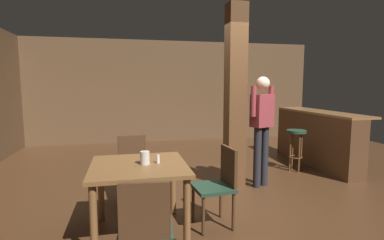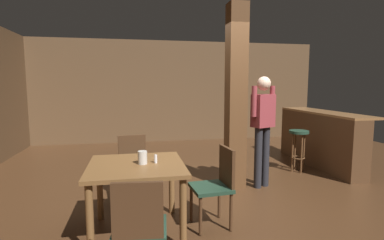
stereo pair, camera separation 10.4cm
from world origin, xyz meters
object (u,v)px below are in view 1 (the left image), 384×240
object	(u,v)px
chair_north	(134,165)
napkin_cup	(145,158)
dining_table	(139,176)
bar_stool_near	(296,140)
chair_south	(146,227)
chair_east	(219,182)
bar_counter	(316,138)
standing_person	(262,123)
salt_shaker	(158,159)

from	to	relation	value
chair_north	napkin_cup	world-z (taller)	napkin_cup
dining_table	chair_north	size ratio (longest dim) A/B	1.12
dining_table	bar_stool_near	world-z (taller)	same
chair_south	chair_north	bearing A→B (deg)	91.13
chair_south	napkin_cup	xyz separation A→B (m)	(0.06, 0.89, 0.33)
bar_stool_near	dining_table	bearing A→B (deg)	-148.96
chair_east	bar_counter	world-z (taller)	bar_counter
standing_person	bar_stool_near	xyz separation A→B (m)	(1.01, 0.65, -0.43)
chair_east	chair_north	world-z (taller)	same
salt_shaker	bar_stool_near	distance (m)	3.27
chair_north	salt_shaker	world-z (taller)	chair_north
dining_table	bar_counter	size ratio (longest dim) A/B	0.43
dining_table	salt_shaker	size ratio (longest dim) A/B	10.99
napkin_cup	chair_south	bearing A→B (deg)	-93.78
napkin_cup	bar_counter	world-z (taller)	bar_counter
dining_table	salt_shaker	world-z (taller)	salt_shaker
standing_person	bar_counter	xyz separation A→B (m)	(1.64, 0.96, -0.46)
chair_north	salt_shaker	bearing A→B (deg)	-75.66
chair_north	standing_person	world-z (taller)	standing_person
chair_south	standing_person	world-z (taller)	standing_person
chair_north	standing_person	size ratio (longest dim) A/B	0.52
standing_person	bar_stool_near	bearing A→B (deg)	32.70
chair_east	standing_person	world-z (taller)	standing_person
chair_north	salt_shaker	distance (m)	0.99
chair_south	napkin_cup	bearing A→B (deg)	86.22
bar_counter	chair_east	bearing A→B (deg)	-142.17
chair_north	napkin_cup	xyz separation A→B (m)	(0.09, -0.93, 0.33)
chair_north	bar_stool_near	size ratio (longest dim) A/B	1.16
salt_shaker	napkin_cup	bearing A→B (deg)	-175.42
dining_table	bar_stool_near	bearing A→B (deg)	31.04
chair_south	bar_stool_near	world-z (taller)	chair_south
dining_table	napkin_cup	xyz separation A→B (m)	(0.06, -0.01, 0.19)
salt_shaker	bar_counter	xyz separation A→B (m)	(3.37, 2.08, -0.26)
napkin_cup	salt_shaker	size ratio (longest dim) A/B	1.53
chair_east	bar_counter	size ratio (longest dim) A/B	0.38
salt_shaker	dining_table	bearing A→B (deg)	-179.13
chair_east	chair_north	xyz separation A→B (m)	(-0.92, 0.92, 0.00)
dining_table	standing_person	world-z (taller)	standing_person
dining_table	standing_person	distance (m)	2.27
bar_stool_near	bar_counter	bearing A→B (deg)	26.37
napkin_cup	bar_counter	xyz separation A→B (m)	(3.51, 2.09, -0.29)
chair_north	bar_stool_near	world-z (taller)	chair_north
bar_stool_near	standing_person	bearing A→B (deg)	-147.30
bar_counter	bar_stool_near	xyz separation A→B (m)	(-0.63, -0.31, 0.03)
napkin_cup	standing_person	distance (m)	2.19
standing_person	bar_counter	world-z (taller)	standing_person
napkin_cup	bar_stool_near	xyz separation A→B (m)	(2.88, 1.78, -0.26)
chair_south	bar_stool_near	bearing A→B (deg)	42.26
chair_north	bar_counter	distance (m)	3.78
standing_person	chair_north	bearing A→B (deg)	-174.10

